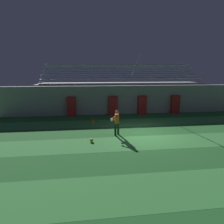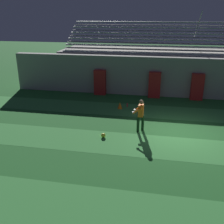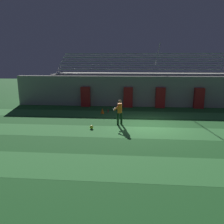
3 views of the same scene
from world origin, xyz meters
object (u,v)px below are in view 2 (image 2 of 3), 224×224
padding_pillar_far_left (100,82)px  water_bottle (127,105)px  padding_pillar_gate_left (155,85)px  goalkeeper (140,113)px  soccer_ball (103,135)px  padding_pillar_gate_right (197,87)px  traffic_cone (120,105)px

padding_pillar_far_left → water_bottle: size_ratio=7.59×
padding_pillar_gate_left → goalkeeper: 5.92m
goalkeeper → water_bottle: 3.76m
padding_pillar_far_left → water_bottle: 3.44m
soccer_ball → goalkeeper: bearing=33.1°
padding_pillar_gate_right → goalkeeper: bearing=-120.0°
goalkeeper → water_bottle: size_ratio=6.96×
padding_pillar_gate_right → padding_pillar_gate_left: bearing=180.0°
padding_pillar_gate_left → goalkeeper: size_ratio=1.09×
soccer_ball → water_bottle: size_ratio=0.92×
goalkeeper → traffic_cone: goalkeeper is taller
padding_pillar_gate_left → padding_pillar_far_left: 3.95m
padding_pillar_gate_left → goalkeeper: padding_pillar_gate_left is taller
soccer_ball → water_bottle: 4.63m
padding_pillar_gate_left → padding_pillar_gate_right: bearing=0.0°
padding_pillar_gate_left → padding_pillar_gate_right: (2.90, 0.00, 0.00)m
padding_pillar_far_left → goalkeeper: size_ratio=1.09×
goalkeeper → soccer_ball: 2.17m
padding_pillar_gate_left → padding_pillar_far_left: (-3.95, 0.00, 0.00)m
padding_pillar_far_left → traffic_cone: size_ratio=4.34×
padding_pillar_gate_left → soccer_ball: bearing=-107.3°
padding_pillar_gate_left → water_bottle: 3.00m
padding_pillar_gate_right → padding_pillar_far_left: (-6.85, 0.00, 0.00)m
padding_pillar_far_left → water_bottle: bearing=-45.7°
padding_pillar_gate_left → soccer_ball: 7.37m
traffic_cone → goalkeeper: bearing=-63.9°
padding_pillar_gate_left → water_bottle: padding_pillar_gate_left is taller
padding_pillar_gate_right → traffic_cone: 5.70m
padding_pillar_far_left → goalkeeper: bearing=-59.7°
soccer_ball → traffic_cone: size_ratio=0.52×
padding_pillar_gate_left → soccer_ball: (-2.18, -6.99, -0.80)m
padding_pillar_gate_right → goalkeeper: padding_pillar_gate_right is taller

